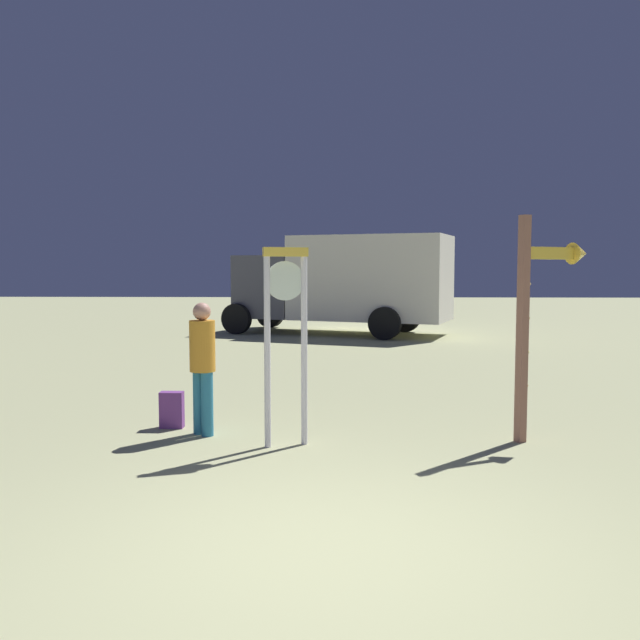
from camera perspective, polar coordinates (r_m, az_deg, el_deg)
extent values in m
plane|color=tan|center=(4.94, 0.46, -18.98)|extent=(80.00, 80.00, 0.00)
cylinder|color=silver|center=(7.35, -4.48, -2.78)|extent=(0.07, 0.07, 2.08)
cylinder|color=silver|center=(7.45, -1.35, -2.67)|extent=(0.07, 0.07, 2.08)
cube|color=yellow|center=(7.34, -2.93, 5.77)|extent=(0.50, 0.23, 0.10)
cylinder|color=white|center=(7.37, -2.98, 3.33)|extent=(0.42, 0.17, 0.43)
cube|color=black|center=(7.39, -3.03, 3.33)|extent=(0.10, 0.04, 0.04)
cube|color=black|center=(7.39, -3.03, 3.33)|extent=(0.13, 0.05, 0.13)
cube|color=#976553|center=(7.85, 16.74, -0.80)|extent=(0.13, 0.13, 2.54)
cube|color=yellow|center=(8.08, 18.92, 5.36)|extent=(0.62, 0.35, 0.14)
cone|color=yellow|center=(8.38, 21.08, 5.26)|extent=(0.31, 0.32, 0.25)
sphere|color=#FDD997|center=(7.99, 17.07, -5.32)|extent=(0.04, 0.04, 0.04)
sphere|color=#F5F284|center=(7.93, 17.14, -2.60)|extent=(0.04, 0.04, 0.04)
sphere|color=#FFE690|center=(7.90, 17.20, 0.15)|extent=(0.04, 0.04, 0.04)
sphere|color=#F7DE81|center=(7.88, 17.27, 2.92)|extent=(0.04, 0.04, 0.04)
sphere|color=#FFF284|center=(7.88, 17.33, 5.69)|extent=(0.04, 0.04, 0.04)
cylinder|color=teal|center=(8.14, -10.18, -6.86)|extent=(0.14, 0.14, 0.75)
cylinder|color=teal|center=(8.02, -9.52, -7.02)|extent=(0.14, 0.14, 0.75)
cylinder|color=orange|center=(7.98, -9.92, -2.17)|extent=(0.30, 0.30, 0.60)
sphere|color=tan|center=(7.94, -9.96, 0.71)|extent=(0.21, 0.21, 0.21)
cube|color=#753A88|center=(8.54, -12.42, -7.42)|extent=(0.28, 0.15, 0.45)
cube|color=#7E3A8A|center=(8.64, -12.26, -7.73)|extent=(0.20, 0.04, 0.20)
cube|color=silver|center=(19.69, 4.32, 3.57)|extent=(4.95, 3.64, 2.43)
cube|color=#50505B|center=(20.81, -4.01, 2.86)|extent=(2.36, 2.64, 1.87)
cube|color=black|center=(21.18, -6.18, 3.88)|extent=(0.63, 1.76, 0.82)
cylinder|color=black|center=(22.19, -4.24, 0.53)|extent=(0.93, 0.53, 0.90)
cylinder|color=black|center=(20.09, -7.07, 0.10)|extent=(0.93, 0.53, 0.90)
cylinder|color=black|center=(20.69, 7.23, 0.23)|extent=(0.93, 0.53, 0.90)
cylinder|color=black|center=(18.42, 5.51, -0.28)|extent=(0.93, 0.53, 0.90)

